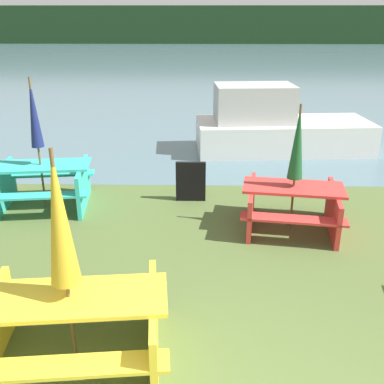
# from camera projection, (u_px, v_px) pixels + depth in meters

# --- Properties ---
(water) EXTENTS (60.00, 50.00, 0.00)m
(water) POSITION_uv_depth(u_px,v_px,m) (207.00, 61.00, 32.33)
(water) COLOR slate
(water) RESTS_ON ground_plane
(far_treeline) EXTENTS (80.00, 1.60, 4.00)m
(far_treeline) POSITION_uv_depth(u_px,v_px,m) (205.00, 25.00, 50.15)
(far_treeline) COLOR #193319
(far_treeline) RESTS_ON water
(picnic_table_yellow) EXTENTS (2.01, 1.56, 0.76)m
(picnic_table_yellow) POSITION_uv_depth(u_px,v_px,m) (72.00, 322.00, 4.39)
(picnic_table_yellow) COLOR yellow
(picnic_table_yellow) RESTS_ON ground_plane
(picnic_table_red) EXTENTS (1.76, 1.59, 0.73)m
(picnic_table_red) POSITION_uv_depth(u_px,v_px,m) (292.00, 203.00, 7.19)
(picnic_table_red) COLOR red
(picnic_table_red) RESTS_ON ground_plane
(picnic_table_teal) EXTENTS (1.84, 1.57, 0.80)m
(picnic_table_teal) POSITION_uv_depth(u_px,v_px,m) (43.00, 182.00, 7.98)
(picnic_table_teal) COLOR #33B7A8
(picnic_table_teal) RESTS_ON ground_plane
(umbrella_darkgreen) EXTENTS (0.24, 0.24, 2.03)m
(umbrella_darkgreen) POSITION_uv_depth(u_px,v_px,m) (298.00, 143.00, 6.82)
(umbrella_darkgreen) COLOR brown
(umbrella_darkgreen) RESTS_ON ground_plane
(umbrella_gold) EXTENTS (0.28, 0.28, 2.23)m
(umbrella_gold) POSITION_uv_depth(u_px,v_px,m) (59.00, 220.00, 3.98)
(umbrella_gold) COLOR brown
(umbrella_gold) RESTS_ON ground_plane
(umbrella_navy) EXTENTS (0.21, 0.21, 2.31)m
(umbrella_navy) POSITION_uv_depth(u_px,v_px,m) (34.00, 114.00, 7.53)
(umbrella_navy) COLOR brown
(umbrella_navy) RESTS_ON ground_plane
(boat) EXTENTS (4.41, 2.01, 1.66)m
(boat) POSITION_uv_depth(u_px,v_px,m) (275.00, 127.00, 11.24)
(boat) COLOR silver
(boat) RESTS_ON water
(signboard) EXTENTS (0.55, 0.08, 0.75)m
(signboard) POSITION_uv_depth(u_px,v_px,m) (191.00, 181.00, 8.28)
(signboard) COLOR black
(signboard) RESTS_ON ground_plane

